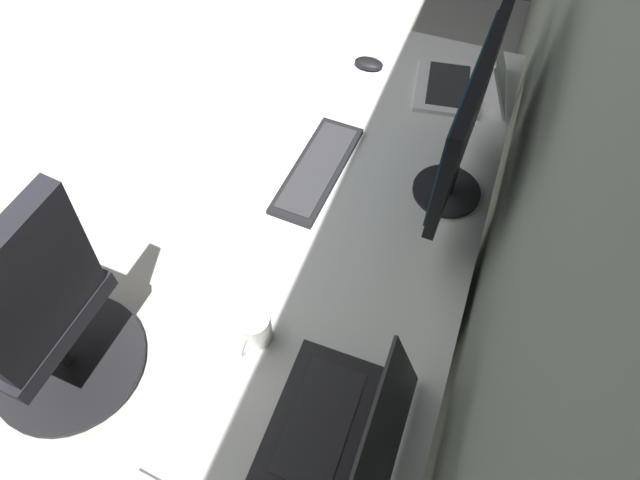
{
  "coord_description": "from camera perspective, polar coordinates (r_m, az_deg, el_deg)",
  "views": [
    {
      "loc": [
        0.95,
        1.89,
        1.95
      ],
      "look_at": [
        0.31,
        1.65,
        0.95
      ],
      "focal_mm": 29.79,
      "sensor_mm": 36.0,
      "label": 1
    }
  ],
  "objects": [
    {
      "name": "office_chair",
      "position": [
        1.88,
        -28.13,
        -7.59
      ],
      "size": [
        0.56,
        0.56,
        0.97
      ],
      "color": "black",
      "rests_on": "ground"
    },
    {
      "name": "keyboard_main",
      "position": [
        1.63,
        -0.27,
        7.62
      ],
      "size": [
        0.43,
        0.16,
        0.02
      ],
      "color": "black",
      "rests_on": "desk"
    },
    {
      "name": "desk",
      "position": [
        1.45,
        1.87,
        -6.93
      ],
      "size": [
        2.34,
        0.64,
        0.73
      ],
      "color": "white",
      "rests_on": "ground"
    },
    {
      "name": "drawer_pedestal",
      "position": [
        1.83,
        4.65,
        -6.15
      ],
      "size": [
        0.4,
        0.51,
        0.69
      ],
      "color": "white",
      "rests_on": "ground"
    },
    {
      "name": "coffee_mug",
      "position": [
        1.3,
        -7.14,
        -9.37
      ],
      "size": [
        0.12,
        0.08,
        0.1
      ],
      "color": "silver",
      "rests_on": "desk"
    },
    {
      "name": "mouse_main",
      "position": [
        2.0,
        5.27,
        18.36
      ],
      "size": [
        0.06,
        0.1,
        0.03
      ],
      "primitive_type": "ellipsoid",
      "color": "black",
      "rests_on": "desk"
    },
    {
      "name": "laptop_leftmost",
      "position": [
        1.22,
        2.64,
        -19.37
      ],
      "size": [
        0.34,
        0.29,
        0.2
      ],
      "color": "black",
      "rests_on": "desk"
    },
    {
      "name": "monitor_primary",
      "position": [
        1.44,
        15.32,
        11.76
      ],
      "size": [
        0.54,
        0.2,
        0.46
      ],
      "color": "black",
      "rests_on": "desk"
    },
    {
      "name": "floor_plane",
      "position": [
        2.88,
        -29.96,
        3.59
      ],
      "size": [
        5.03,
        5.03,
        0.0
      ],
      "primitive_type": "plane",
      "color": "#B2ADA3"
    },
    {
      "name": "laptop_center",
      "position": [
        1.94,
        15.63,
        16.33
      ],
      "size": [
        0.32,
        0.34,
        0.21
      ],
      "color": "white",
      "rests_on": "desk"
    },
    {
      "name": "wall_back",
      "position": [
        1.17,
        27.44,
        15.49
      ],
      "size": [
        4.79,
        0.1,
        2.6
      ],
      "primitive_type": "cube",
      "color": "slate",
      "rests_on": "ground"
    }
  ]
}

